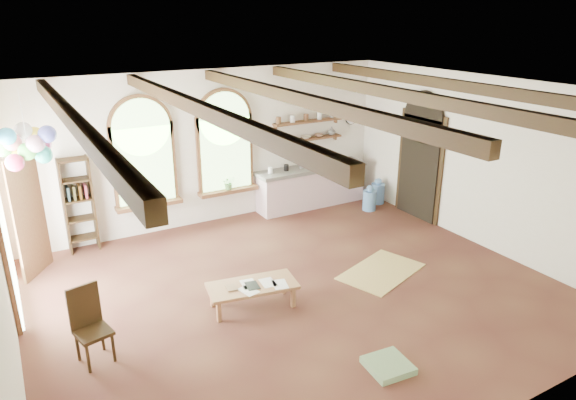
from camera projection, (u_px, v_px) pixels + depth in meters
floor at (296, 291)px, 8.31m from camera, size 8.00×8.00×0.00m
ceiling_beams at (297, 98)px, 7.25m from camera, size 6.20×6.80×0.18m
window_left at (144, 156)px, 9.89m from camera, size 1.30×0.28×2.20m
window_right at (225, 146)px, 10.69m from camera, size 1.30×0.28×2.20m
left_doorway at (3, 236)px, 7.54m from camera, size 0.10×1.90×2.50m
right_doorway at (419, 168)px, 11.00m from camera, size 0.10×1.30×2.40m
kitchen_counter at (311, 186)px, 11.83m from camera, size 2.68×0.62×0.94m
wall_shelf_lower at (308, 139)px, 11.61m from camera, size 1.70×0.24×0.04m
wall_shelf_upper at (308, 121)px, 11.47m from camera, size 1.70×0.24×0.04m
wall_clock at (351, 118)px, 12.13m from camera, size 0.32×0.04×0.32m
bookshelf at (79, 205)px, 9.45m from camera, size 0.53×0.32×1.80m
coffee_table at (252, 287)px, 7.75m from camera, size 1.42×0.83×0.38m
side_chair at (94, 340)px, 6.55m from camera, size 0.49×0.49×1.02m
floor_mat at (381, 271)px, 8.91m from camera, size 1.72×1.36×0.02m
floor_cushion at (388, 365)px, 6.47m from camera, size 0.57×0.57×0.09m
water_jug_a at (378, 192)px, 12.06m from camera, size 0.32×0.32×0.61m
water_jug_b at (369, 199)px, 11.64m from camera, size 0.30×0.30×0.59m
balloon_cluster at (27, 145)px, 7.80m from camera, size 0.87×0.92×1.16m
table_book at (226, 289)px, 7.60m from camera, size 0.18×0.24×0.02m
tablet at (252, 286)px, 7.69m from camera, size 0.22×0.29×0.01m
potted_plant_left at (149, 196)px, 10.08m from camera, size 0.27×0.23×0.30m
potted_plant_right at (229, 183)px, 10.87m from camera, size 0.27×0.23×0.30m
shelf_cup_a at (279, 140)px, 11.24m from camera, size 0.12×0.10×0.10m
shelf_cup_b at (292, 138)px, 11.40m from camera, size 0.10×0.10×0.09m
shelf_bowl_a at (306, 137)px, 11.57m from camera, size 0.22×0.22×0.05m
shelf_bowl_b at (319, 135)px, 11.73m from camera, size 0.20×0.20×0.06m
shelf_vase at (332, 131)px, 11.87m from camera, size 0.18×0.18×0.19m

